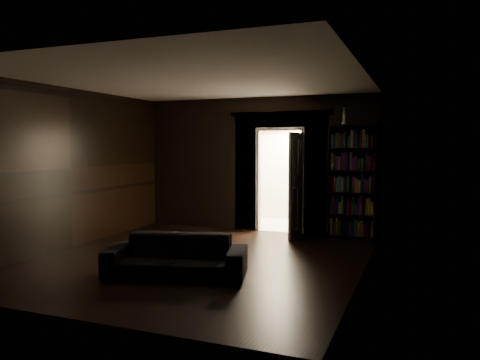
# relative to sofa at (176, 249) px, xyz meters

# --- Properties ---
(ground) EXTENTS (5.50, 5.50, 0.00)m
(ground) POSITION_rel_sofa_xyz_m (-0.11, 0.93, -0.37)
(ground) COLOR black
(ground) RESTS_ON ground
(room_walls) EXTENTS (5.02, 5.61, 2.84)m
(room_walls) POSITION_rel_sofa_xyz_m (-0.12, 2.00, 1.31)
(room_walls) COLOR black
(room_walls) RESTS_ON ground
(kitchen_alcove) EXTENTS (2.20, 1.80, 2.60)m
(kitchen_alcove) POSITION_rel_sofa_xyz_m (0.39, 4.80, 0.84)
(kitchen_alcove) COLOR beige
(kitchen_alcove) RESTS_ON ground
(sofa) EXTENTS (2.07, 1.31, 0.74)m
(sofa) POSITION_rel_sofa_xyz_m (0.00, 0.00, 0.00)
(sofa) COLOR black
(sofa) RESTS_ON ground
(bookshelf) EXTENTS (0.95, 0.64, 2.20)m
(bookshelf) POSITION_rel_sofa_xyz_m (1.89, 3.48, 0.73)
(bookshelf) COLOR black
(bookshelf) RESTS_ON ground
(refrigerator) EXTENTS (0.96, 0.93, 1.65)m
(refrigerator) POSITION_rel_sofa_xyz_m (0.99, 4.96, 0.46)
(refrigerator) COLOR white
(refrigerator) RESTS_ON ground
(door) EXTENTS (0.08, 0.85, 2.05)m
(door) POSITION_rel_sofa_xyz_m (0.85, 3.24, 0.66)
(door) COLOR silver
(door) RESTS_ON ground
(figurine) EXTENTS (0.13, 0.13, 0.31)m
(figurine) POSITION_rel_sofa_xyz_m (1.73, 3.42, 1.99)
(figurine) COLOR white
(figurine) RESTS_ON bookshelf
(bottles) EXTENTS (0.59, 0.19, 0.24)m
(bottles) POSITION_rel_sofa_xyz_m (1.08, 4.87, 1.40)
(bottles) COLOR black
(bottles) RESTS_ON refrigerator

